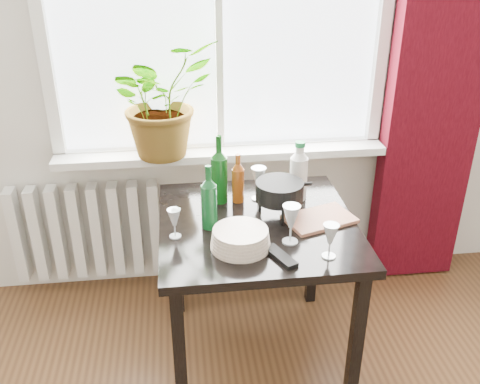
{
  "coord_description": "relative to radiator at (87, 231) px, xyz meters",
  "views": [
    {
      "loc": [
        -0.22,
        -0.44,
        1.9
      ],
      "look_at": [
        0.02,
        1.55,
        0.89
      ],
      "focal_mm": 40.0,
      "sensor_mm": 36.0,
      "label": 1
    }
  ],
  "objects": [
    {
      "name": "windowsill",
      "position": [
        0.75,
        -0.03,
        0.44
      ],
      "size": [
        1.72,
        0.2,
        0.04
      ],
      "color": "silver",
      "rests_on": "ground"
    },
    {
      "name": "curtain",
      "position": [
        1.87,
        -0.06,
        0.92
      ],
      "size": [
        0.5,
        0.12,
        2.56
      ],
      "color": "#33040C",
      "rests_on": "ground"
    },
    {
      "name": "radiator",
      "position": [
        0.0,
        0.0,
        0.0
      ],
      "size": [
        0.8,
        0.1,
        0.55
      ],
      "color": "silver",
      "rests_on": "ground"
    },
    {
      "name": "table",
      "position": [
        0.85,
        -0.63,
        0.27
      ],
      "size": [
        0.85,
        0.85,
        0.74
      ],
      "color": "black",
      "rests_on": "ground"
    },
    {
      "name": "potted_plant",
      "position": [
        0.46,
        -0.06,
        0.75
      ],
      "size": [
        0.68,
        0.66,
        0.57
      ],
      "primitive_type": "imported",
      "rotation": [
        0.0,
        0.0,
        0.62
      ],
      "color": "#3D711E",
      "rests_on": "windowsill"
    },
    {
      "name": "wine_bottle_left",
      "position": [
        0.64,
        -0.65,
        0.5
      ],
      "size": [
        0.07,
        0.07,
        0.29
      ],
      "primitive_type": null,
      "rotation": [
        0.0,
        0.0,
        0.01
      ],
      "color": "#0D471D",
      "rests_on": "table"
    },
    {
      "name": "wine_bottle_right",
      "position": [
        0.7,
        -0.42,
        0.52
      ],
      "size": [
        0.08,
        0.08,
        0.33
      ],
      "primitive_type": null,
      "rotation": [
        0.0,
        0.0,
        0.06
      ],
      "color": "#0B3C0F",
      "rests_on": "table"
    },
    {
      "name": "bottle_amber",
      "position": [
        0.79,
        -0.43,
        0.48
      ],
      "size": [
        0.07,
        0.07,
        0.24
      ],
      "primitive_type": null,
      "rotation": [
        0.0,
        0.0,
        -0.23
      ],
      "color": "#7F370E",
      "rests_on": "table"
    },
    {
      "name": "cleaning_bottle",
      "position": [
        1.07,
        -0.43,
        0.5
      ],
      "size": [
        0.11,
        0.11,
        0.29
      ],
      "primitive_type": null,
      "rotation": [
        0.0,
        0.0,
        -0.36
      ],
      "color": "silver",
      "rests_on": "table"
    },
    {
      "name": "wineglass_front_right",
      "position": [
        0.96,
        -0.81,
        0.45
      ],
      "size": [
        0.1,
        0.1,
        0.17
      ],
      "primitive_type": null,
      "rotation": [
        0.0,
        0.0,
        0.43
      ],
      "color": "silver",
      "rests_on": "table"
    },
    {
      "name": "wineglass_far_right",
      "position": [
        1.08,
        -0.93,
        0.43
      ],
      "size": [
        0.08,
        0.08,
        0.15
      ],
      "primitive_type": null,
      "rotation": [
        0.0,
        0.0,
        0.21
      ],
      "color": "silver",
      "rests_on": "table"
    },
    {
      "name": "wineglass_back_center",
      "position": [
        0.89,
        -0.42,
        0.44
      ],
      "size": [
        0.08,
        0.08,
        0.17
      ],
      "primitive_type": null,
      "rotation": [
        0.0,
        0.0,
        -0.13
      ],
      "color": "silver",
      "rests_on": "table"
    },
    {
      "name": "wineglass_back_left",
      "position": [
        0.69,
        -0.37,
        0.44
      ],
      "size": [
        0.07,
        0.07,
        0.15
      ],
      "primitive_type": null,
      "rotation": [
        0.0,
        0.0,
        -0.05
      ],
      "color": "silver",
      "rests_on": "table"
    },
    {
      "name": "wineglass_front_left",
      "position": [
        0.49,
        -0.71,
        0.43
      ],
      "size": [
        0.06,
        0.06,
        0.13
      ],
      "primitive_type": null,
      "rotation": [
        0.0,
        0.0,
        -0.04
      ],
      "color": "silver",
      "rests_on": "table"
    },
    {
      "name": "plate_stack",
      "position": [
        0.75,
        -0.82,
        0.4
      ],
      "size": [
        0.31,
        0.31,
        0.08
      ],
      "primitive_type": "cylinder",
      "rotation": [
        0.0,
        0.0,
        -0.33
      ],
      "color": "beige",
      "rests_on": "table"
    },
    {
      "name": "fondue_pot",
      "position": [
        0.95,
        -0.58,
        0.44
      ],
      "size": [
        0.29,
        0.27,
        0.16
      ],
      "primitive_type": null,
      "rotation": [
        0.0,
        0.0,
        0.28
      ],
      "color": "black",
      "rests_on": "table"
    },
    {
      "name": "tv_remote",
      "position": [
        0.9,
        -0.92,
        0.37
      ],
      "size": [
        0.11,
        0.17,
        0.02
      ],
      "primitive_type": "cube",
      "rotation": [
        0.0,
        0.0,
        0.42
      ],
      "color": "black",
      "rests_on": "table"
    },
    {
      "name": "cutting_board",
      "position": [
        1.12,
        -0.65,
        0.37
      ],
      "size": [
        0.34,
        0.27,
        0.02
      ],
      "primitive_type": "cube",
      "rotation": [
        0.0,
        0.0,
        0.31
      ],
      "color": "#AD694E",
      "rests_on": "table"
    }
  ]
}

